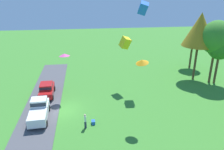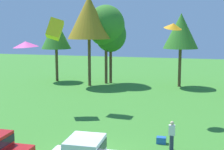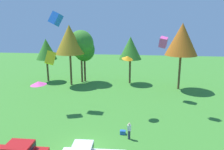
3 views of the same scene
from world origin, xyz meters
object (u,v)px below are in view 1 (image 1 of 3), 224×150
Objects in this scene: car_sedan_far_end at (47,89)px; tree_lone_near at (194,36)px; person_on_lawn at (85,121)px; kite_box_near_flag at (125,43)px; cooler_box at (93,122)px; kite_delta_mid_center at (64,55)px; car_pickup_by_flagpole at (39,110)px; tree_left_of_center at (221,46)px; tree_far_right at (217,38)px; tree_right_of_center at (200,30)px; kite_delta_high_left at (142,61)px; kite_box_high_right at (143,8)px.

tree_lone_near reaches higher than car_sedan_far_end.
kite_box_near_flag is (-10.16, 6.14, 5.99)m from person_on_lawn.
cooler_box is (16.15, -19.13, -6.01)m from tree_lone_near.
kite_box_near_flag reaches higher than kite_delta_mid_center.
car_pickup_by_flagpole is (5.77, -0.04, 0.07)m from car_sedan_far_end.
tree_left_of_center is at bearing 114.91° from person_on_lawn.
kite_delta_mid_center is at bearing 150.36° from car_pickup_by_flagpole.
tree_far_right is (-10.02, 20.05, 6.37)m from person_on_lawn.
car_pickup_by_flagpole is 3.38× the size of kite_box_near_flag.
tree_far_right is 17.56× the size of cooler_box.
tree_right_of_center is 2.68m from tree_far_right.
tree_left_of_center is at bearing 54.93° from tree_far_right.
person_on_lawn is (8.45, 5.19, -0.16)m from car_sedan_far_end.
person_on_lawn is at bearing -84.23° from kite_delta_high_left.
kite_delta_mid_center is at bearing -163.39° from person_on_lawn.
tree_far_right is at bearing 89.41° from kite_box_near_flag.
tree_far_right is 22.51m from kite_delta_mid_center.
car_pickup_by_flagpole is at bearing -69.19° from tree_right_of_center.
tree_far_right is at bearing 93.56° from car_sedan_far_end.
kite_box_near_flag is at bearing 150.93° from cooler_box.
person_on_lawn is at bearing -63.44° from tree_far_right.
kite_box_high_right is at bearing 96.93° from car_sedan_far_end.
kite_box_high_right is at bearing -59.67° from tree_lone_near.
car_sedan_far_end is at bearing -82.44° from tree_right_of_center.
tree_far_right reaches higher than kite_box_near_flag.
kite_box_high_right is (-9.43, 7.66, 11.41)m from cooler_box.
tree_lone_near is at bearing 130.16° from cooler_box.
kite_box_high_right reaches higher than cooler_box.
car_sedan_far_end is at bearing -148.46° from person_on_lawn.
kite_box_high_right is at bearing 139.87° from person_on_lawn.
tree_far_right reaches higher than tree_lone_near.
cooler_box is at bearing -64.04° from tree_far_right.
kite_box_high_right is (1.42, -9.53, 3.39)m from tree_right_of_center.
car_sedan_far_end is 5.83m from kite_delta_mid_center.
person_on_lawn is 1.30m from cooler_box.
tree_far_right is 7.07× the size of kite_delta_mid_center.
car_pickup_by_flagpole is 6.48m from cooler_box.
tree_left_of_center is at bearing 104.95° from car_pickup_by_flagpole.
kite_box_near_flag is at bearing 98.61° from car_sedan_far_end.
tree_far_right is at bearing 52.78° from tree_right_of_center.
car_sedan_far_end is at bearing -103.10° from kite_delta_mid_center.
kite_delta_mid_center is (-7.10, -3.19, 5.87)m from cooler_box.
tree_right_of_center is 8.07× the size of kite_delta_high_left.
tree_lone_near is 5.35× the size of kite_box_high_right.
tree_lone_near is at bearing -174.86° from tree_left_of_center.
car_sedan_far_end is 0.54× the size of tree_left_of_center.
tree_left_of_center reaches higher than kite_box_near_flag.
kite_delta_mid_center reaches higher than person_on_lawn.
kite_box_near_flag is at bearing 105.72° from kite_delta_mid_center.
car_sedan_far_end is at bearing -86.44° from tree_far_right.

